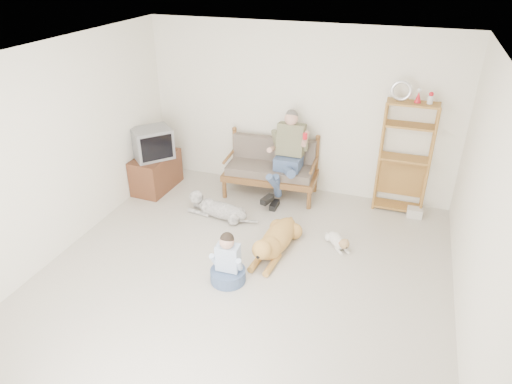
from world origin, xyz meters
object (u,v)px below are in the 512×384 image
at_px(loveseat, 272,166).
at_px(tv_stand, 156,172).
at_px(golden_retriever, 275,241).
at_px(etagere, 404,157).

xyz_separation_m(loveseat, tv_stand, (-1.90, -0.48, -0.19)).
distance_m(tv_stand, golden_retriever, 2.70).
bearing_deg(loveseat, etagere, 0.26).
xyz_separation_m(loveseat, etagere, (2.03, 0.14, 0.40)).
xyz_separation_m(loveseat, golden_retriever, (0.55, -1.61, -0.31)).
bearing_deg(tv_stand, golden_retriever, -22.38).
bearing_deg(etagere, golden_retriever, -130.08).
distance_m(loveseat, etagere, 2.07).
height_order(loveseat, golden_retriever, loveseat).
distance_m(etagere, golden_retriever, 2.40).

